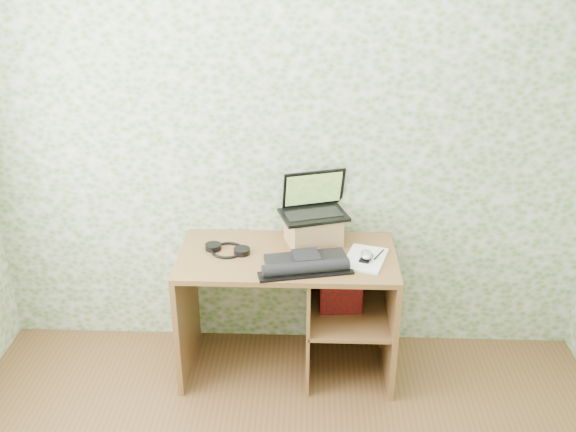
{
  "coord_description": "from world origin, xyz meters",
  "views": [
    {
      "loc": [
        0.12,
        -1.67,
        2.43
      ],
      "look_at": [
        0.0,
        1.39,
        1.01
      ],
      "focal_mm": 40.0,
      "sensor_mm": 36.0,
      "label": 1
    }
  ],
  "objects_px": {
    "laptop": "(314,204)",
    "notepad": "(365,259)",
    "desk": "(301,294)",
    "riser": "(313,230)",
    "keyboard": "(306,264)"
  },
  "relations": [
    {
      "from": "riser",
      "to": "notepad",
      "type": "bearing_deg",
      "value": -32.9
    },
    {
      "from": "laptop",
      "to": "keyboard",
      "type": "bearing_deg",
      "value": -114.2
    },
    {
      "from": "keyboard",
      "to": "laptop",
      "type": "bearing_deg",
      "value": 71.11
    },
    {
      "from": "keyboard",
      "to": "notepad",
      "type": "relative_size",
      "value": 1.77
    },
    {
      "from": "desk",
      "to": "keyboard",
      "type": "distance_m",
      "value": 0.34
    },
    {
      "from": "desk",
      "to": "notepad",
      "type": "distance_m",
      "value": 0.45
    },
    {
      "from": "notepad",
      "to": "riser",
      "type": "bearing_deg",
      "value": 164.17
    },
    {
      "from": "desk",
      "to": "riser",
      "type": "relative_size",
      "value": 4.23
    },
    {
      "from": "riser",
      "to": "keyboard",
      "type": "distance_m",
      "value": 0.29
    },
    {
      "from": "notepad",
      "to": "keyboard",
      "type": "bearing_deg",
      "value": -145.45
    },
    {
      "from": "laptop",
      "to": "notepad",
      "type": "height_order",
      "value": "laptop"
    },
    {
      "from": "riser",
      "to": "laptop",
      "type": "bearing_deg",
      "value": 90.0
    },
    {
      "from": "desk",
      "to": "keyboard",
      "type": "bearing_deg",
      "value": -81.38
    },
    {
      "from": "riser",
      "to": "desk",
      "type": "bearing_deg",
      "value": -118.25
    },
    {
      "from": "laptop",
      "to": "notepad",
      "type": "distance_m",
      "value": 0.42
    }
  ]
}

